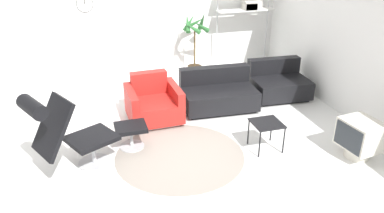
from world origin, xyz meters
TOP-DOWN VIEW (x-y plane):
  - ground_plane at (0.00, 0.00)m, footprint 12.00×12.00m
  - wall_back at (-0.00, 3.06)m, footprint 12.00×0.09m
  - wall_right at (3.18, 0.00)m, footprint 0.06×12.00m
  - round_rug at (0.09, -0.27)m, footprint 1.84×1.84m
  - lounge_chair at (-1.38, -0.28)m, footprint 1.18×0.93m
  - ottoman at (-0.52, 0.16)m, footprint 0.45×0.38m
  - armchair_red at (-0.04, 0.95)m, footprint 0.88×0.85m
  - couch_low at (1.17, 1.11)m, footprint 1.33×0.89m
  - couch_second at (2.45, 1.26)m, footprint 1.07×0.88m
  - side_table at (1.34, -0.43)m, footprint 0.42×0.42m
  - crt_television at (2.48, -1.00)m, footprint 0.51×0.57m
  - potted_plant at (1.18, 2.60)m, footprint 0.57×0.60m
  - shelf_unit at (2.40, 2.73)m, footprint 1.24×0.28m

SIDE VIEW (x-z plane):
  - ground_plane at x=0.00m, z-range 0.00..0.00m
  - round_rug at x=0.09m, z-range 0.00..0.01m
  - couch_low at x=1.17m, z-range -0.09..0.59m
  - couch_second at x=2.45m, z-range -0.09..0.59m
  - ottoman at x=-0.52m, z-range 0.08..0.44m
  - armchair_red at x=-0.04m, z-range -0.10..0.66m
  - crt_television at x=2.48m, z-range 0.03..0.59m
  - side_table at x=1.34m, z-range 0.17..0.59m
  - potted_plant at x=1.18m, z-range -0.13..1.33m
  - lounge_chair at x=-1.38m, z-range 0.09..1.25m
  - wall_right at x=3.18m, z-range 0.00..2.80m
  - wall_back at x=0.00m, z-range 0.00..2.80m
  - shelf_unit at x=2.40m, z-range 0.53..2.57m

